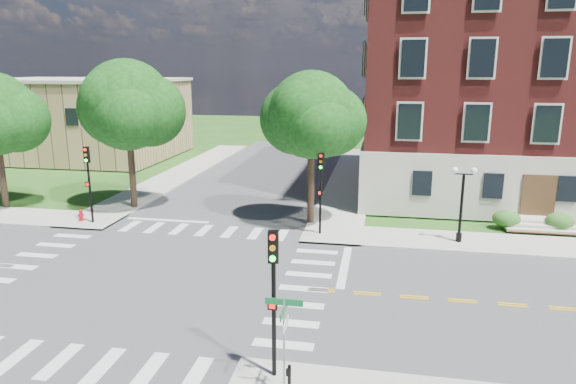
% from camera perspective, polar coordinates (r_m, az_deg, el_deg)
% --- Properties ---
extents(ground, '(160.00, 160.00, 0.00)m').
position_cam_1_polar(ground, '(25.25, -14.85, -9.16)').
color(ground, '#225116').
rests_on(ground, ground).
extents(road_ew, '(90.00, 12.00, 0.01)m').
position_cam_1_polar(road_ew, '(25.25, -14.85, -9.15)').
color(road_ew, '#3D3D3F').
rests_on(road_ew, ground).
extents(road_ns, '(12.00, 90.00, 0.01)m').
position_cam_1_polar(road_ns, '(25.25, -14.85, -9.15)').
color(road_ns, '#3D3D3F').
rests_on(road_ns, ground).
extents(sidewalk_ne, '(34.00, 34.00, 0.12)m').
position_cam_1_polar(sidewalk_ne, '(37.88, 17.69, -1.56)').
color(sidewalk_ne, '#9E9B93').
rests_on(sidewalk_ne, ground).
extents(sidewalk_nw, '(34.00, 34.00, 0.12)m').
position_cam_1_polar(sidewalk_nw, '(45.51, -24.32, 0.36)').
color(sidewalk_nw, '#9E9B93').
rests_on(sidewalk_nw, ground).
extents(crosswalk_east, '(2.20, 10.20, 0.02)m').
position_cam_1_polar(crosswalk_east, '(23.25, 1.74, -10.73)').
color(crosswalk_east, silver).
rests_on(crosswalk_east, ground).
extents(stop_bar_east, '(0.40, 5.50, 0.00)m').
position_cam_1_polar(stop_bar_east, '(25.84, 6.30, -8.23)').
color(stop_bar_east, silver).
rests_on(stop_bar_east, ground).
extents(main_building, '(30.60, 22.40, 16.50)m').
position_cam_1_polar(main_building, '(45.07, 28.55, 10.47)').
color(main_building, '#BCB5A5').
rests_on(main_building, ground).
extents(secondary_building, '(20.40, 15.40, 8.30)m').
position_cam_1_polar(secondary_building, '(60.57, -22.13, 7.67)').
color(secondary_building, '#927D51').
rests_on(secondary_building, ground).
extents(tree_c, '(6.08, 6.08, 10.08)m').
position_cam_1_polar(tree_c, '(36.33, -17.44, 9.19)').
color(tree_c, '#322119').
rests_on(tree_c, ground).
extents(tree_d, '(5.29, 5.29, 9.35)m').
position_cam_1_polar(tree_d, '(31.14, 2.63, 8.52)').
color(tree_d, '#322119').
rests_on(tree_d, ground).
extents(traffic_signal_se, '(0.34, 0.38, 4.80)m').
position_cam_1_polar(traffic_signal_se, '(15.80, -1.62, -10.33)').
color(traffic_signal_se, black).
rests_on(traffic_signal_se, ground).
extents(traffic_signal_ne, '(0.38, 0.46, 4.80)m').
position_cam_1_polar(traffic_signal_ne, '(29.44, 3.65, 1.07)').
color(traffic_signal_ne, black).
rests_on(traffic_signal_ne, ground).
extents(traffic_signal_nw, '(0.35, 0.39, 4.80)m').
position_cam_1_polar(traffic_signal_nw, '(33.85, -21.30, 1.82)').
color(traffic_signal_nw, black).
rests_on(traffic_signal_nw, ground).
extents(twin_lamp_west, '(1.36, 0.36, 4.23)m').
position_cam_1_polar(twin_lamp_west, '(29.73, 18.75, -0.84)').
color(twin_lamp_west, black).
rests_on(twin_lamp_west, ground).
extents(street_sign_pole, '(1.10, 1.10, 3.10)m').
position_cam_1_polar(street_sign_pole, '(15.28, -0.41, -14.88)').
color(street_sign_pole, gray).
rests_on(street_sign_pole, ground).
extents(push_button_post, '(0.14, 0.21, 1.20)m').
position_cam_1_polar(push_button_post, '(15.76, 0.13, -20.35)').
color(push_button_post, black).
rests_on(push_button_post, ground).
extents(fire_hydrant, '(0.35, 0.35, 0.75)m').
position_cam_1_polar(fire_hydrant, '(35.07, -22.00, -2.44)').
color(fire_hydrant, maroon).
rests_on(fire_hydrant, ground).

